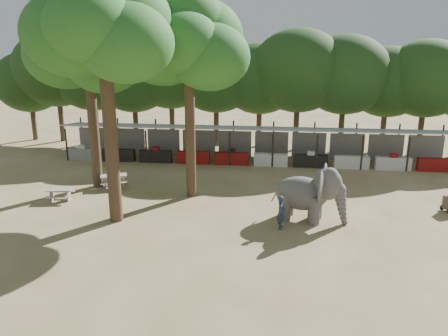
# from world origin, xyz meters

# --- Properties ---
(ground) EXTENTS (100.00, 100.00, 0.00)m
(ground) POSITION_xyz_m (0.00, 0.00, 0.00)
(ground) COLOR brown
(ground) RESTS_ON ground
(vendor_stalls) EXTENTS (28.00, 2.99, 2.80)m
(vendor_stalls) POSITION_xyz_m (-0.00, 13.84, 1.18)
(vendor_stalls) COLOR #9FA1A6
(vendor_stalls) RESTS_ON ground
(yard_tree_left) EXTENTS (7.10, 6.90, 11.02)m
(yard_tree_left) POSITION_xyz_m (-9.13, 7.19, 8.20)
(yard_tree_left) COLOR #332316
(yard_tree_left) RESTS_ON ground
(yard_tree_center) EXTENTS (7.10, 6.90, 12.04)m
(yard_tree_center) POSITION_xyz_m (-6.13, 2.19, 9.21)
(yard_tree_center) COLOR #332316
(yard_tree_center) RESTS_ON ground
(yard_tree_back) EXTENTS (7.10, 6.90, 11.36)m
(yard_tree_back) POSITION_xyz_m (-3.13, 6.19, 8.54)
(yard_tree_back) COLOR #332316
(yard_tree_back) RESTS_ON ground
(backdrop_trees) EXTENTS (46.46, 5.95, 8.33)m
(backdrop_trees) POSITION_xyz_m (0.00, 19.00, 5.51)
(backdrop_trees) COLOR #332316
(backdrop_trees) RESTS_ON ground
(elephant) EXTENTS (3.73, 2.76, 2.78)m
(elephant) POSITION_xyz_m (3.46, 3.14, 1.39)
(elephant) COLOR #484645
(elephant) RESTS_ON ground
(handler) EXTENTS (0.43, 0.61, 1.62)m
(handler) POSITION_xyz_m (2.07, 1.95, 0.81)
(handler) COLOR #26384C
(handler) RESTS_ON ground
(picnic_table_near) EXTENTS (1.52, 1.42, 0.66)m
(picnic_table_near) POSITION_xyz_m (-10.09, 4.33, 0.43)
(picnic_table_near) COLOR gray
(picnic_table_near) RESTS_ON ground
(picnic_table_far) EXTENTS (1.96, 1.87, 0.78)m
(picnic_table_far) POSITION_xyz_m (-7.95, 6.91, 0.51)
(picnic_table_far) COLOR gray
(picnic_table_far) RESTS_ON ground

